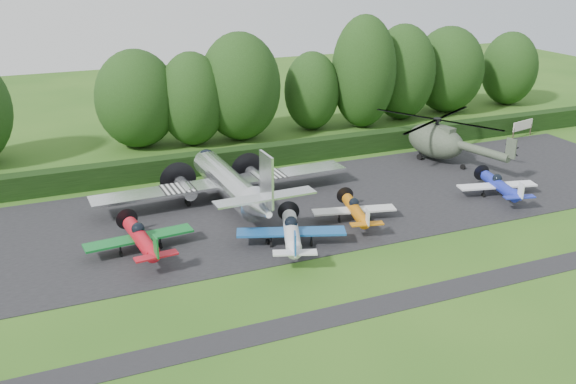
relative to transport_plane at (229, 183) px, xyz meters
name	(u,v)px	position (x,y,z in m)	size (l,w,h in m)	color
ground	(352,259)	(4.69, -12.39, -1.94)	(160.00, 160.00, 0.00)	#275317
apron	(294,207)	(4.69, -2.39, -1.94)	(70.00, 18.00, 0.01)	black
taxiway_verge	(399,301)	(4.69, -18.39, -1.94)	(70.00, 2.00, 0.00)	black
hedgerow	(249,167)	(4.69, 8.61, -1.94)	(90.00, 1.60, 2.00)	black
transport_plane	(229,183)	(0.00, 0.00, 0.00)	(21.76, 16.69, 6.97)	silver
light_plane_red	(141,238)	(-8.32, -6.09, -0.74)	(7.52, 7.91, 2.89)	#B1101D
light_plane_white	(291,232)	(1.54, -9.25, -0.71)	(7.69, 8.08, 2.95)	silver
light_plane_orange	(355,210)	(7.80, -7.02, -0.91)	(6.48, 6.81, 2.49)	#BD670B
light_plane_blue	(500,186)	(21.51, -7.03, -0.86)	(6.76, 7.11, 2.60)	#1C2AAA
helicopter	(436,138)	(22.31, 3.41, 0.36)	(13.34, 15.62, 4.30)	#374233
sign_board	(523,126)	(36.07, 6.66, -0.66)	(3.38, 0.13, 1.90)	#3F3326
tree_0	(192,99)	(1.79, 18.04, 2.98)	(6.95, 6.95, 9.87)	black
tree_1	(240,87)	(7.11, 18.07, 3.85)	(8.79, 8.79, 11.62)	black
tree_3	(448,70)	(35.32, 19.94, 3.41)	(8.86, 8.86, 10.73)	black
tree_4	(403,72)	(27.99, 18.97, 3.76)	(7.86, 7.86, 11.44)	black
tree_5	(509,68)	(45.25, 20.19, 2.82)	(7.26, 7.26, 9.56)	black
tree_6	(312,91)	(15.95, 18.84, 2.51)	(6.32, 6.32, 8.94)	black
tree_7	(137,99)	(-3.67, 19.61, 3.16)	(8.54, 8.54, 10.22)	black
tree_8	(364,72)	(21.89, 17.58, 4.48)	(7.40, 7.40, 12.87)	black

